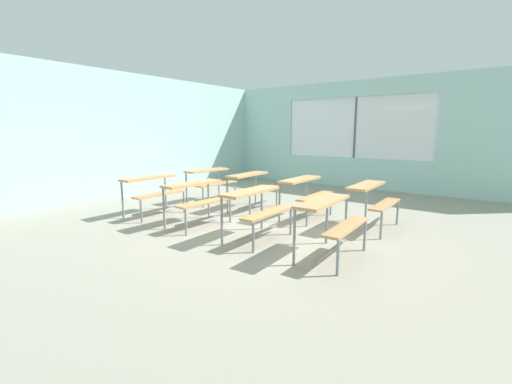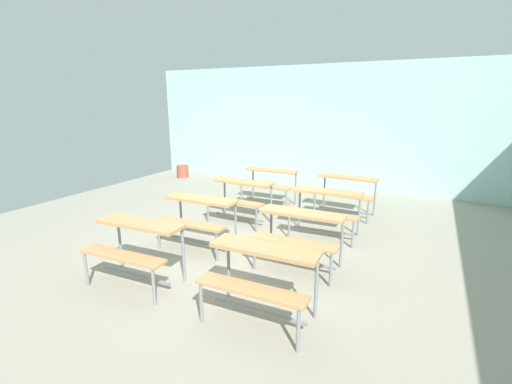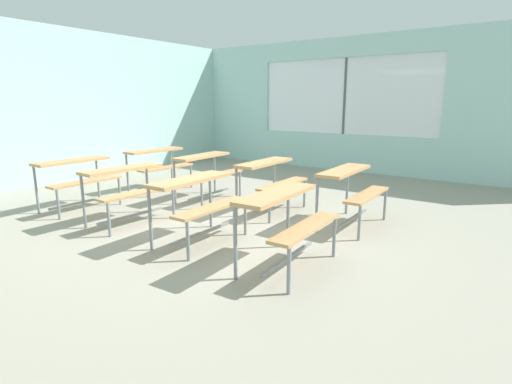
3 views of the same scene
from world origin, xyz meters
name	(u,v)px [view 3 (image 3 of 3)]	position (x,y,z in m)	size (l,w,h in m)	color
ground	(220,227)	(0.00, 0.00, -0.03)	(10.00, 9.00, 0.05)	gray
wall_back	(36,106)	(0.00, 4.50, 1.50)	(10.00, 0.12, 3.00)	#A8D1CC
wall_right	(371,108)	(5.00, -0.13, 1.45)	(0.12, 9.00, 3.00)	#A8D1CC
desk_bench_r0c0	(287,212)	(-0.63, -1.39, 0.56)	(1.13, 0.64, 0.74)	tan
desk_bench_r0c1	(352,183)	(1.01, -1.38, 0.56)	(1.12, 0.62, 0.74)	tan
desk_bench_r1c0	(198,194)	(-0.60, -0.19, 0.56)	(1.11, 0.62, 0.74)	tan
desk_bench_r1c1	(271,174)	(0.97, -0.15, 0.56)	(1.11, 0.62, 0.74)	tan
desk_bench_r2c0	(128,182)	(-0.59, 1.08, 0.56)	(1.12, 0.63, 0.74)	tan
desk_bench_r2c1	(207,166)	(0.96, 1.09, 0.56)	(1.13, 0.64, 0.74)	tan
desk_bench_r3c0	(77,172)	(-0.58, 2.30, 0.56)	(1.11, 0.61, 0.74)	tan
desk_bench_r3c1	(158,160)	(1.01, 2.32, 0.56)	(1.13, 0.64, 0.74)	tan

